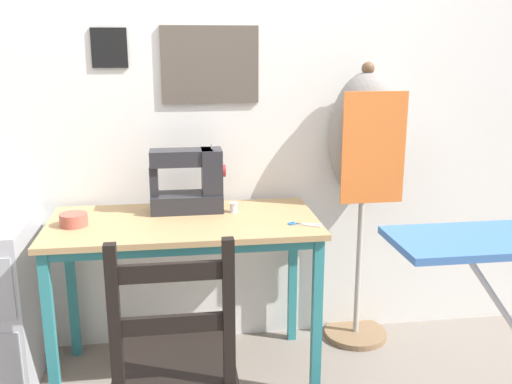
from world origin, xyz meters
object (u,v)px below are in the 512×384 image
Objects in this scene: scissors at (300,224)px; thread_spool_near_machine at (234,207)px; wooden_chair at (175,368)px; fabric_bowl at (74,219)px; dress_form at (364,150)px; sewing_machine at (191,182)px.

thread_spool_near_machine reaches higher than scissors.
scissors is at bearing 44.46° from wooden_chair.
fabric_bowl is 0.69m from thread_spool_near_machine.
wooden_chair is 0.66× the size of dress_form.
fabric_bowl reaches higher than thread_spool_near_machine.
sewing_machine is 0.54m from scissors.
sewing_machine is at bearing 17.65° from fabric_bowl.
sewing_machine reaches higher than thread_spool_near_machine.
thread_spool_near_machine is at bearing 139.13° from scissors.
dress_form is at bearing 43.59° from wooden_chair.
dress_form is at bearing 42.35° from scissors.
wooden_chair reaches higher than scissors.
fabric_bowl is at bearing 172.81° from scissors.
thread_spool_near_machine is (0.68, 0.10, -0.01)m from fabric_bowl.
dress_form is (0.83, 0.08, 0.11)m from sewing_machine.
thread_spool_near_machine is at bearing 8.60° from fabric_bowl.
fabric_bowl reaches higher than scissors.
wooden_chair is at bearing -96.40° from sewing_machine.
wooden_chair is (-0.53, -0.52, -0.31)m from scissors.
sewing_machine is 0.84m from dress_form.
fabric_bowl is at bearing -169.86° from dress_form.
sewing_machine is at bearing 148.19° from scissors.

